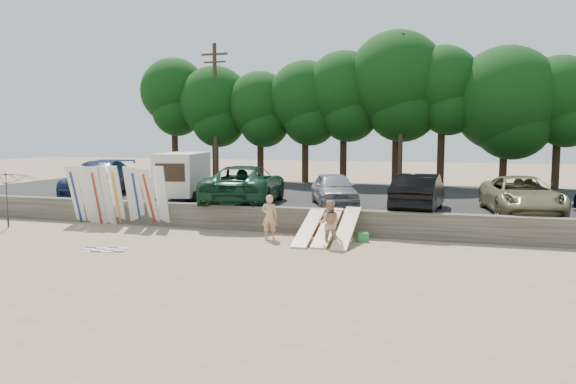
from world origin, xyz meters
name	(u,v)px	position (x,y,z in m)	size (l,w,h in m)	color
ground	(291,249)	(0.00, 0.00, 0.00)	(120.00, 120.00, 0.00)	tan
seawall	(313,221)	(0.00, 3.00, 0.50)	(44.00, 0.50, 1.00)	#6B6356
parking_lot	(349,202)	(0.00, 10.50, 0.35)	(44.00, 14.50, 0.70)	#282828
treeline	(391,93)	(1.17, 17.57, 6.42)	(32.75, 6.24, 9.52)	#382616
utility_poles	(401,107)	(2.00, 16.00, 5.43)	(25.80, 0.26, 9.00)	#473321
box_trailer	(183,174)	(-7.15, 5.92, 1.98)	(2.54, 3.83, 2.28)	beige
car_0	(99,178)	(-12.24, 6.56, 1.60)	(2.52, 6.20, 1.80)	#142348
car_1	(245,185)	(-3.84, 5.57, 1.58)	(2.93, 6.36, 1.77)	#143824
car_2	(334,189)	(0.07, 6.45, 1.43)	(1.73, 4.29, 1.46)	#949499
car_3	(418,192)	(3.83, 5.41, 1.49)	(1.68, 4.81, 1.59)	black
car_4	(521,195)	(7.80, 5.87, 1.45)	(2.50, 5.42, 1.51)	#817952
surfboard_upright_0	(76,194)	(-10.49, 2.46, 1.26)	(0.50, 0.06, 2.60)	white
surfboard_upright_1	(87,195)	(-9.95, 2.45, 1.27)	(0.50, 0.06, 2.60)	white
surfboard_upright_2	(97,196)	(-9.39, 2.39, 1.26)	(0.50, 0.06, 2.60)	white
surfboard_upright_3	(106,195)	(-8.97, 2.46, 1.27)	(0.50, 0.06, 2.60)	white
surfboard_upright_4	(117,195)	(-8.52, 2.55, 1.27)	(0.50, 0.06, 2.60)	white
surfboard_upright_5	(133,196)	(-7.72, 2.52, 1.27)	(0.50, 0.06, 2.60)	white
surfboard_upright_6	(137,196)	(-7.54, 2.55, 1.26)	(0.50, 0.06, 2.60)	white
surfboard_upright_7	(149,197)	(-6.89, 2.48, 1.25)	(0.50, 0.06, 2.60)	white
surfboard_upright_8	(162,197)	(-6.39, 2.59, 1.28)	(0.50, 0.06, 2.60)	white
surfboard_low_0	(309,227)	(0.25, 1.43, 0.51)	(0.56, 3.00, 0.07)	#FFDBA0
surfboard_low_1	(328,227)	(0.93, 1.56, 0.53)	(0.56, 3.00, 0.07)	#FFDBA0
surfboard_low_2	(346,228)	(1.65, 1.40, 0.57)	(0.56, 3.00, 0.07)	#FFDBA0
beachgoer_a	(269,217)	(-1.25, 1.42, 0.83)	(0.60, 0.40, 1.66)	tan
beachgoer_b	(329,223)	(1.18, 0.72, 0.81)	(0.79, 0.61, 1.62)	tan
cooler	(363,237)	(2.15, 1.95, 0.16)	(0.38, 0.30, 0.32)	green
gear_bag	(310,233)	(0.04, 2.40, 0.11)	(0.30, 0.25, 0.22)	#F0591C
beach_towel	(104,250)	(-5.93, -2.07, 0.01)	(1.50, 1.50, 0.00)	white
beach_umbrella	(8,199)	(-12.49, 0.72, 1.18)	(2.58, 2.63, 2.36)	#202129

